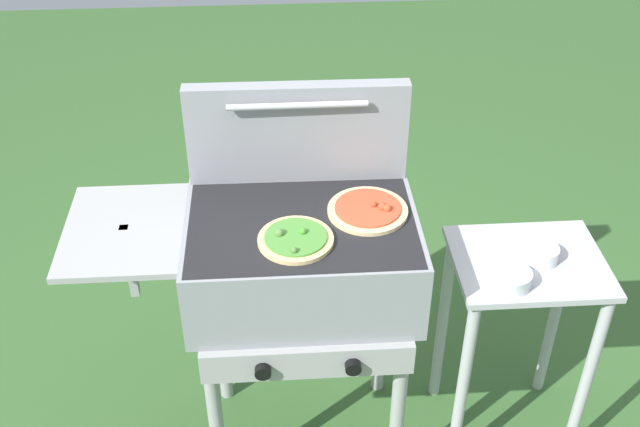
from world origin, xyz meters
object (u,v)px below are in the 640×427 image
object	(u,v)px
grill	(298,262)
topping_bowl_far	(511,279)
pizza_pepperoni	(368,210)
pizza_veggie	(295,239)
topping_bowl_near	(541,255)
prep_table	(519,311)

from	to	relation	value
grill	topping_bowl_far	world-z (taller)	grill
grill	pizza_pepperoni	xyz separation A→B (m)	(0.20, 0.03, 0.15)
grill	pizza_veggie	size ratio (longest dim) A/B	4.79
grill	topping_bowl_near	size ratio (longest dim) A/B	9.57
topping_bowl_near	topping_bowl_far	bearing A→B (deg)	-139.80
grill	topping_bowl_near	bearing A→B (deg)	0.02
grill	prep_table	size ratio (longest dim) A/B	1.33
pizza_pepperoni	topping_bowl_far	size ratio (longest dim) A/B	1.97
pizza_pepperoni	topping_bowl_far	xyz separation A→B (m)	(0.39, -0.13, -0.16)
pizza_pepperoni	grill	bearing A→B (deg)	-171.86
topping_bowl_near	topping_bowl_far	xyz separation A→B (m)	(-0.12, -0.10, 0.00)
grill	prep_table	world-z (taller)	grill
grill	pizza_veggie	xyz separation A→B (m)	(-0.01, -0.09, 0.15)
pizza_pepperoni	prep_table	distance (m)	0.61
grill	topping_bowl_near	world-z (taller)	grill
prep_table	topping_bowl_near	distance (m)	0.23
prep_table	pizza_pepperoni	bearing A→B (deg)	177.10
grill	topping_bowl_far	xyz separation A→B (m)	(0.59, -0.10, -0.01)
grill	pizza_pepperoni	distance (m)	0.25
grill	topping_bowl_near	distance (m)	0.70
topping_bowl_far	topping_bowl_near	bearing A→B (deg)	40.20
grill	topping_bowl_far	bearing A→B (deg)	-9.45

